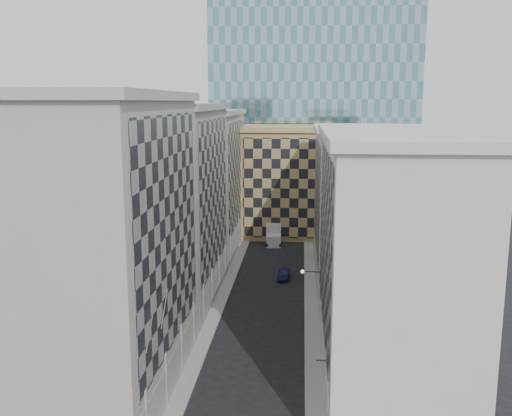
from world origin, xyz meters
The scene contains 14 objects.
sidewalk_west centered at (-5.25, 30.00, 0.07)m, with size 1.50×100.00×0.15m, color gray.
sidewalk_east centered at (5.25, 30.00, 0.07)m, with size 1.50×100.00×0.15m, color gray.
bldg_left_a centered at (-10.88, 11.00, 11.82)m, with size 10.80×22.80×23.70m.
bldg_left_b centered at (-10.88, 33.00, 11.32)m, with size 10.80×22.80×22.70m.
bldg_left_c centered at (-10.88, 55.00, 10.83)m, with size 10.80×22.80×21.70m.
bldg_right_a centered at (10.88, 15.00, 10.32)m, with size 10.80×26.80×20.70m.
bldg_right_b centered at (10.89, 42.00, 9.85)m, with size 10.80×28.80×19.70m.
tan_block centered at (2.00, 67.90, 9.44)m, with size 16.80×14.80×18.80m.
church_tower centered at (0.00, 82.00, 26.95)m, with size 7.20×7.20×51.50m.
flagpoles_left centered at (-5.90, 6.00, 8.00)m, with size 0.10×6.33×2.33m.
bracket_lamp centered at (4.38, 24.00, 6.20)m, with size 1.98×0.36×0.36m.
box_truck centered at (-0.50, 59.84, 1.41)m, with size 2.69×6.01×3.23m.
dark_car centered at (1.82, 40.90, 0.64)m, with size 1.35×3.86×1.27m, color black.
shop_sign centered at (4.97, 8.46, 3.84)m, with size 1.11×0.64×0.71m.
Camera 1 is at (4.03, -30.98, 22.92)m, focal length 40.00 mm.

